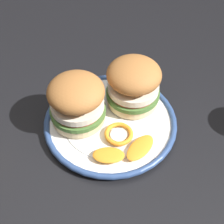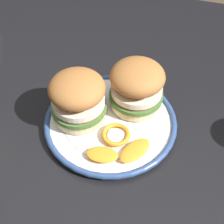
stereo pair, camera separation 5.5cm
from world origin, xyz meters
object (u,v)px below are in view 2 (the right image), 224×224
sandwich_half_left (78,97)px  sandwich_half_right (137,85)px  dining_table (110,152)px  dinner_plate (112,122)px

sandwich_half_left → sandwich_half_right: size_ratio=1.03×
dining_table → sandwich_half_right: sandwich_half_right is taller
dining_table → sandwich_half_left: bearing=179.1°
dinner_plate → sandwich_half_right: sandwich_half_right is taller
dining_table → sandwich_half_left: 0.17m
dinner_plate → sandwich_half_right: bearing=59.4°
dining_table → dinner_plate: (0.00, 0.01, 0.10)m
dining_table → sandwich_half_left: size_ratio=7.85×
dining_table → sandwich_half_right: bearing=59.9°
dining_table → dinner_plate: dinner_plate is taller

